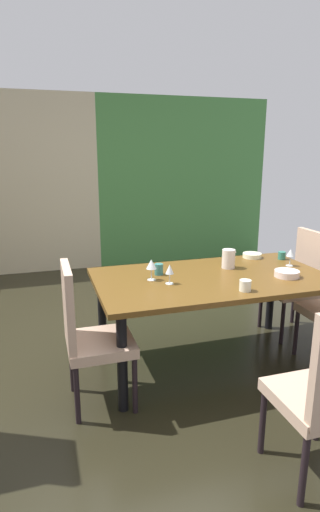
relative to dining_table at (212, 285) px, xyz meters
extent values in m
cube|color=black|center=(-0.54, 0.12, -0.68)|extent=(5.63, 6.21, 0.02)
cube|color=#478542|center=(0.92, 3.18, 0.58)|extent=(2.71, 0.10, 2.51)
cube|color=brown|center=(0.00, 0.00, 0.06)|extent=(1.86, 1.06, 0.04)
cylinder|color=black|center=(-0.83, 0.43, -0.32)|extent=(0.07, 0.07, 0.71)
cylinder|color=black|center=(0.83, 0.43, -0.32)|extent=(0.07, 0.07, 0.71)
cylinder|color=black|center=(-0.83, -0.43, -0.32)|extent=(0.07, 0.07, 0.71)
cube|color=tan|center=(0.95, 0.29, -0.23)|extent=(0.44, 0.44, 0.07)
cube|color=tan|center=(1.15, 0.29, 0.05)|extent=(0.05, 0.42, 0.55)
cylinder|color=black|center=(0.76, 0.10, -0.47)|extent=(0.04, 0.04, 0.41)
cylinder|color=black|center=(0.76, 0.48, -0.47)|extent=(0.04, 0.04, 0.41)
cylinder|color=black|center=(1.14, 0.10, -0.47)|extent=(0.04, 0.04, 0.41)
cylinder|color=black|center=(1.14, 0.48, -0.47)|extent=(0.04, 0.04, 0.41)
cube|color=tan|center=(0.05, -1.25, -0.23)|extent=(0.44, 0.44, 0.07)
cylinder|color=black|center=(-0.14, -1.06, -0.47)|extent=(0.04, 0.04, 0.41)
cylinder|color=black|center=(0.24, -1.06, -0.47)|extent=(0.04, 0.04, 0.41)
cylinder|color=black|center=(-0.14, -1.44, -0.47)|extent=(0.04, 0.04, 0.41)
cylinder|color=black|center=(0.76, -0.10, -0.47)|extent=(0.04, 0.04, 0.41)
cube|color=tan|center=(-0.95, -0.29, -0.23)|extent=(0.44, 0.44, 0.07)
cube|color=tan|center=(-1.15, -0.29, 0.05)|extent=(0.05, 0.42, 0.57)
cylinder|color=black|center=(-0.76, -0.10, -0.47)|extent=(0.04, 0.04, 0.41)
cylinder|color=black|center=(-0.76, -0.48, -0.47)|extent=(0.04, 0.04, 0.41)
cylinder|color=black|center=(-1.14, -0.10, -0.47)|extent=(0.04, 0.04, 0.41)
cylinder|color=black|center=(-1.14, -0.48, -0.47)|extent=(0.04, 0.04, 0.41)
cylinder|color=silver|center=(0.77, 0.08, 0.08)|extent=(0.06, 0.06, 0.00)
cylinder|color=silver|center=(0.77, 0.08, 0.12)|extent=(0.01, 0.01, 0.08)
cone|color=silver|center=(0.77, 0.08, 0.20)|extent=(0.07, 0.07, 0.06)
cylinder|color=silver|center=(-0.39, -0.07, 0.08)|extent=(0.06, 0.06, 0.00)
cylinder|color=silver|center=(-0.39, -0.07, 0.12)|extent=(0.01, 0.01, 0.08)
cone|color=silver|center=(-0.39, -0.07, 0.19)|extent=(0.06, 0.06, 0.07)
cylinder|color=silver|center=(-0.49, 0.05, 0.08)|extent=(0.06, 0.06, 0.00)
cylinder|color=silver|center=(-0.49, 0.05, 0.12)|extent=(0.01, 0.01, 0.09)
cone|color=silver|center=(-0.49, 0.05, 0.20)|extent=(0.08, 0.08, 0.07)
cylinder|color=silver|center=(0.56, -0.18, 0.10)|extent=(0.19, 0.19, 0.05)
cylinder|color=#EEEEC7|center=(0.60, 0.43, 0.10)|extent=(0.17, 0.17, 0.04)
cylinder|color=#347471|center=(-0.40, 0.17, 0.12)|extent=(0.07, 0.07, 0.09)
cylinder|color=silver|center=(0.08, -0.38, 0.12)|extent=(0.08, 0.08, 0.08)
cylinder|color=#2C7362|center=(0.83, 0.29, 0.11)|extent=(0.07, 0.07, 0.07)
cylinder|color=silver|center=(0.23, 0.18, 0.16)|extent=(0.11, 0.11, 0.16)
cone|color=silver|center=(0.28, 0.18, 0.22)|extent=(0.04, 0.04, 0.03)
camera|label=1|loc=(-1.28, -2.78, 1.04)|focal=28.00mm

